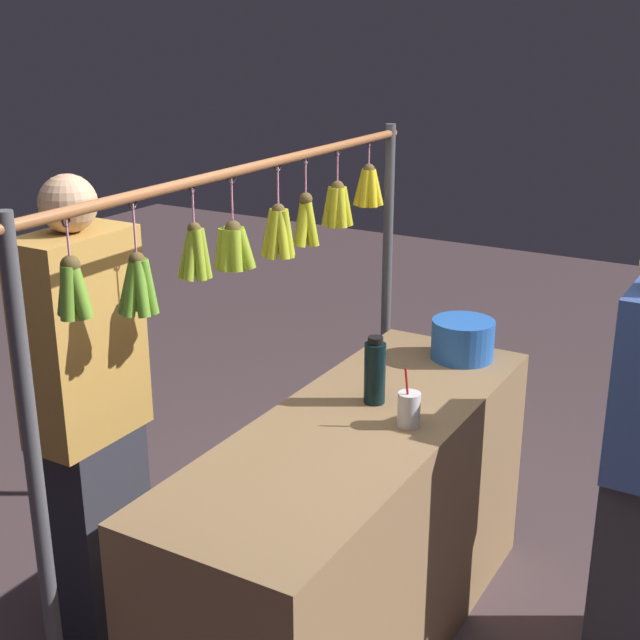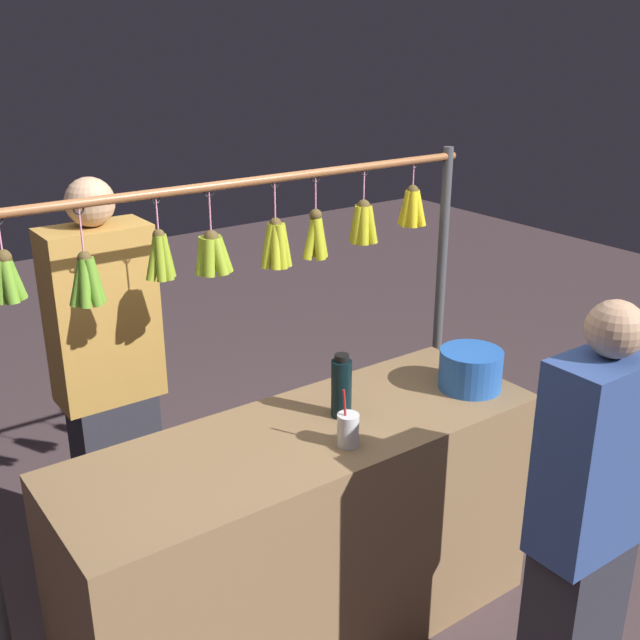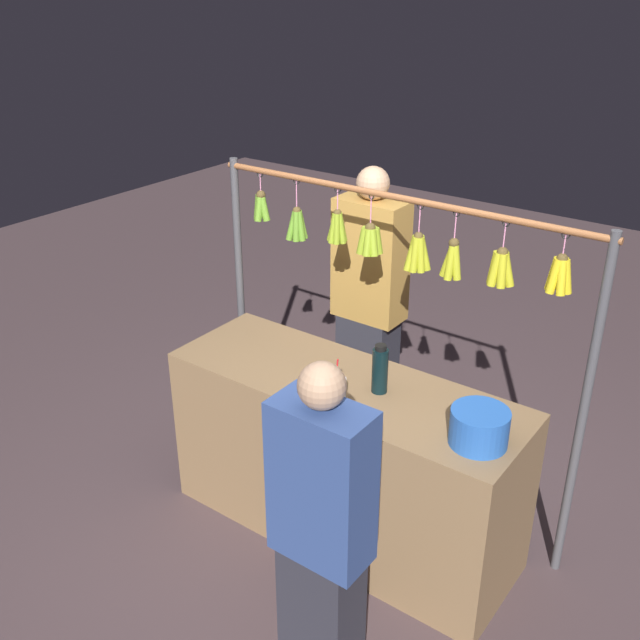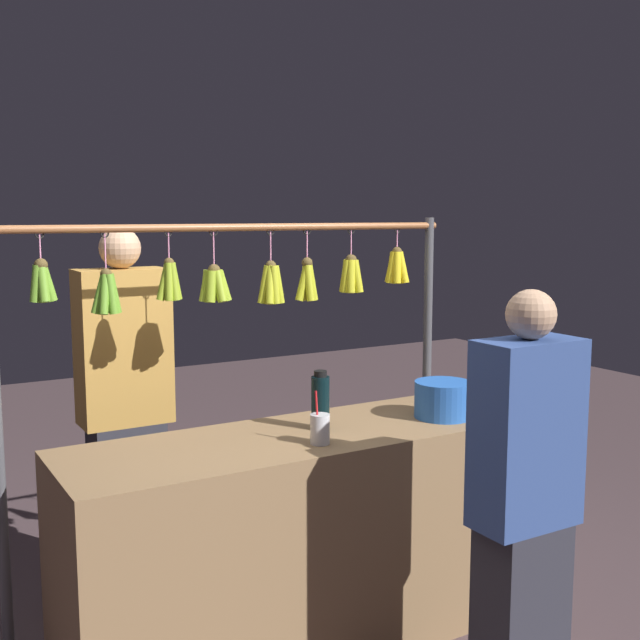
{
  "view_description": "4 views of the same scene",
  "coord_description": "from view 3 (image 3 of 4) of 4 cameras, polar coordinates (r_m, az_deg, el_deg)",
  "views": [
    {
      "loc": [
        2.38,
        1.23,
        2.19
      ],
      "look_at": [
        0.25,
        0.0,
        1.35
      ],
      "focal_mm": 49.06,
      "sensor_mm": 36.0,
      "label": 1
    },
    {
      "loc": [
        1.36,
        1.98,
        2.26
      ],
      "look_at": [
        -0.06,
        0.0,
        1.32
      ],
      "focal_mm": 42.99,
      "sensor_mm": 36.0,
      "label": 2
    },
    {
      "loc": [
        -1.72,
        2.56,
        2.74
      ],
      "look_at": [
        0.15,
        0.0,
        1.2
      ],
      "focal_mm": 41.36,
      "sensor_mm": 36.0,
      "label": 3
    },
    {
      "loc": [
        1.45,
        2.72,
        1.8
      ],
      "look_at": [
        -0.16,
        0.0,
        1.37
      ],
      "focal_mm": 44.23,
      "sensor_mm": 36.0,
      "label": 4
    }
  ],
  "objects": [
    {
      "name": "drink_cup",
      "position": [
        3.41,
        1.39,
        -5.4
      ],
      "size": [
        0.08,
        0.08,
        0.21
      ],
      "color": "silver",
      "rests_on": "market_counter"
    },
    {
      "name": "ground_plane",
      "position": [
        4.12,
        1.77,
        -15.71
      ],
      "size": [
        12.0,
        12.0,
        0.0
      ],
      "primitive_type": "plane",
      "color": "#4F3D40"
    },
    {
      "name": "water_bottle",
      "position": [
        3.46,
        4.66,
        -3.85
      ],
      "size": [
        0.08,
        0.08,
        0.25
      ],
      "color": "black",
      "rests_on": "market_counter"
    },
    {
      "name": "display_rack",
      "position": [
        3.69,
        5.84,
        3.19
      ],
      "size": [
        2.11,
        0.14,
        1.78
      ],
      "color": "#4C4C51",
      "rests_on": "ground"
    },
    {
      "name": "customer_person",
      "position": [
        2.89,
        0.12,
        -17.06
      ],
      "size": [
        0.37,
        0.2,
        1.55
      ],
      "color": "#2D2D38",
      "rests_on": "ground"
    },
    {
      "name": "blue_bucket",
      "position": [
        3.18,
        12.22,
        -8.12
      ],
      "size": [
        0.25,
        0.25,
        0.16
      ],
      "primitive_type": "cylinder",
      "color": "blue",
      "rests_on": "market_counter"
    },
    {
      "name": "market_counter",
      "position": [
        3.84,
        1.87,
        -10.64
      ],
      "size": [
        1.82,
        0.62,
        0.91
      ],
      "primitive_type": "cube",
      "color": "olive",
      "rests_on": "ground"
    },
    {
      "name": "vendor_person",
      "position": [
        4.43,
        3.8,
        0.7
      ],
      "size": [
        0.41,
        0.22,
        1.73
      ],
      "color": "#2D2D38",
      "rests_on": "ground"
    }
  ]
}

